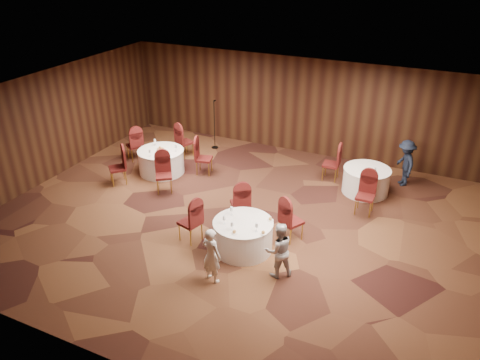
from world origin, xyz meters
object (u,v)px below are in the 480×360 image
at_px(table_main, 243,236).
at_px(table_left, 161,161).
at_px(woman_b, 279,250).
at_px(mic_stand, 215,134).
at_px(man_c, 405,163).
at_px(table_right, 366,180).
at_px(woman_a, 211,255).

distance_m(table_main, table_left, 4.81).
bearing_deg(woman_b, mic_stand, -89.60).
bearing_deg(table_main, mic_stand, 123.87).
bearing_deg(man_c, table_main, -57.81).
xyz_separation_m(table_right, man_c, (0.90, 0.95, 0.32)).
height_order(table_left, table_right, same).
bearing_deg(table_main, man_c, 59.50).
xyz_separation_m(table_main, woman_b, (1.08, -0.54, 0.27)).
bearing_deg(table_right, man_c, 46.38).
relative_size(table_main, woman_b, 1.09).
distance_m(table_right, woman_a, 5.75).
height_order(mic_stand, woman_a, mic_stand).
bearing_deg(woman_b, table_right, -139.92).
bearing_deg(table_main, table_right, 63.28).
bearing_deg(table_main, woman_b, -26.64).
relative_size(table_left, woman_b, 1.10).
relative_size(table_left, man_c, 1.01).
distance_m(mic_stand, woman_b, 7.18).
distance_m(table_main, mic_stand, 6.10).
bearing_deg(table_main, woman_a, -95.59).
height_order(woman_a, man_c, man_c).
height_order(table_right, mic_stand, mic_stand).
xyz_separation_m(table_main, mic_stand, (-3.40, 5.06, 0.13)).
height_order(table_main, woman_b, woman_b).
xyz_separation_m(mic_stand, woman_b, (4.48, -5.61, 0.13)).
height_order(table_main, table_left, same).
height_order(table_main, woman_a, woman_a).
bearing_deg(woman_b, man_c, -146.76).
bearing_deg(table_left, man_c, 18.44).
distance_m(table_left, table_right, 6.18).
height_order(mic_stand, man_c, mic_stand).
relative_size(mic_stand, woman_b, 1.33).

